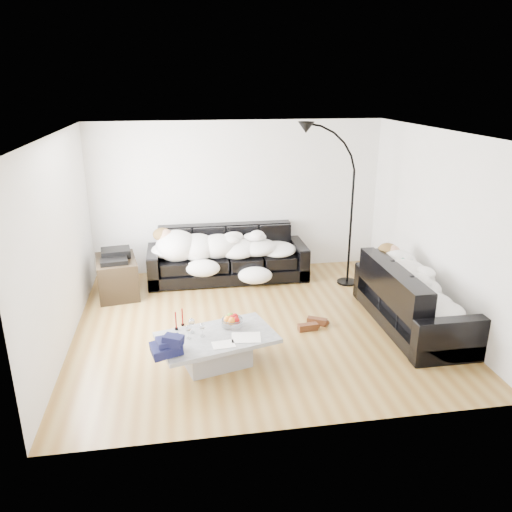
{
  "coord_description": "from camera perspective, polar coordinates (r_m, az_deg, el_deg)",
  "views": [
    {
      "loc": [
        -1.05,
        -6.17,
        3.2
      ],
      "look_at": [
        0.0,
        0.3,
        0.9
      ],
      "focal_mm": 35.0,
      "sensor_mm": 36.0,
      "label": 1
    }
  ],
  "objects": [
    {
      "name": "newspaper_b",
      "position": [
        5.72,
        -3.74,
        -10.03
      ],
      "size": [
        0.27,
        0.2,
        0.01
      ],
      "primitive_type": "cube",
      "rotation": [
        0.0,
        0.0,
        0.09
      ],
      "color": "silver",
      "rests_on": "coffee_table"
    },
    {
      "name": "ground",
      "position": [
        7.02,
        0.4,
        -7.75
      ],
      "size": [
        5.0,
        5.0,
        0.0
      ],
      "primitive_type": "plane",
      "color": "brown",
      "rests_on": "ground"
    },
    {
      "name": "ceiling",
      "position": [
        6.28,
        0.45,
        13.87
      ],
      "size": [
        5.0,
        5.0,
        0.0
      ],
      "primitive_type": "plane",
      "color": "white",
      "rests_on": "ground"
    },
    {
      "name": "wall_left",
      "position": [
        6.61,
        -21.47,
        1.28
      ],
      "size": [
        0.02,
        4.5,
        2.6
      ],
      "primitive_type": "cube",
      "color": "silver",
      "rests_on": "ground"
    },
    {
      "name": "newspaper_a",
      "position": [
        5.85,
        -1.13,
        -9.27
      ],
      "size": [
        0.36,
        0.29,
        0.01
      ],
      "primitive_type": "cube",
      "rotation": [
        0.0,
        0.0,
        -0.11
      ],
      "color": "silver",
      "rests_on": "coffee_table"
    },
    {
      "name": "fruit_bowl",
      "position": [
        6.08,
        -2.73,
        -7.36
      ],
      "size": [
        0.32,
        0.32,
        0.16
      ],
      "primitive_type": "cylinder",
      "rotation": [
        0.0,
        0.0,
        -0.3
      ],
      "color": "white",
      "rests_on": "coffee_table"
    },
    {
      "name": "stereo",
      "position": [
        8.02,
        -15.81,
        0.12
      ],
      "size": [
        0.48,
        0.4,
        0.13
      ],
      "primitive_type": "cube",
      "rotation": [
        0.0,
        0.0,
        0.14
      ],
      "color": "black",
      "rests_on": "av_cabinet"
    },
    {
      "name": "wall_right",
      "position": [
        7.36,
        20.02,
        3.21
      ],
      "size": [
        0.02,
        4.5,
        2.6
      ],
      "primitive_type": "cube",
      "color": "silver",
      "rests_on": "ground"
    },
    {
      "name": "wine_glass_a",
      "position": [
        5.97,
        -7.35,
        -7.92
      ],
      "size": [
        0.09,
        0.09,
        0.18
      ],
      "primitive_type": "cylinder",
      "rotation": [
        0.0,
        0.0,
        0.17
      ],
      "color": "white",
      "rests_on": "coffee_table"
    },
    {
      "name": "candle_right",
      "position": [
        6.14,
        -8.41,
        -6.95
      ],
      "size": [
        0.05,
        0.05,
        0.22
      ],
      "primitive_type": "cylinder",
      "rotation": [
        0.0,
        0.0,
        0.19
      ],
      "color": "maroon",
      "rests_on": "coffee_table"
    },
    {
      "name": "teal_cushion",
      "position": [
        7.56,
        15.21,
        -0.51
      ],
      "size": [
        0.42,
        0.38,
        0.2
      ],
      "primitive_type": "ellipsoid",
      "rotation": [
        0.0,
        0.0,
        0.24
      ],
      "color": "#0F6C4B",
      "rests_on": "sofa_right"
    },
    {
      "name": "navy_jacket",
      "position": [
        5.55,
        -9.88,
        -9.42
      ],
      "size": [
        0.37,
        0.32,
        0.17
      ],
      "primitive_type": null,
      "rotation": [
        0.0,
        0.0,
        -0.1
      ],
      "color": "black",
      "rests_on": "coffee_table"
    },
    {
      "name": "sofa_right",
      "position": [
        7.13,
        17.58,
        -4.43
      ],
      "size": [
        0.92,
        2.14,
        0.87
      ],
      "primitive_type": "cube",
      "rotation": [
        0.0,
        0.0,
        1.57
      ],
      "color": "black",
      "rests_on": "ground"
    },
    {
      "name": "shoes",
      "position": [
        6.95,
        6.44,
        -7.72
      ],
      "size": [
        0.49,
        0.38,
        0.1
      ],
      "primitive_type": null,
      "rotation": [
        0.0,
        0.0,
        -0.1
      ],
      "color": "#472311",
      "rests_on": "ground"
    },
    {
      "name": "floor_lamp",
      "position": [
        8.16,
        10.84,
        4.51
      ],
      "size": [
        0.86,
        0.39,
        2.32
      ],
      "primitive_type": null,
      "rotation": [
        0.0,
        0.0,
        0.07
      ],
      "color": "black",
      "rests_on": "ground"
    },
    {
      "name": "sofa_back",
      "position": [
        8.45,
        -3.27,
        0.21
      ],
      "size": [
        2.66,
        0.92,
        0.87
      ],
      "primitive_type": "cube",
      "color": "black",
      "rests_on": "ground"
    },
    {
      "name": "candle_left",
      "position": [
        6.05,
        -9.14,
        -7.35
      ],
      "size": [
        0.05,
        0.05,
        0.23
      ],
      "primitive_type": "cylinder",
      "rotation": [
        0.0,
        0.0,
        -0.09
      ],
      "color": "maroon",
      "rests_on": "coffee_table"
    },
    {
      "name": "coffee_table",
      "position": [
        6.01,
        -4.45,
        -10.71
      ],
      "size": [
        1.5,
        1.1,
        0.39
      ],
      "primitive_type": "cube",
      "rotation": [
        0.0,
        0.0,
        0.26
      ],
      "color": "#939699",
      "rests_on": "ground"
    },
    {
      "name": "av_cabinet",
      "position": [
        8.14,
        -15.58,
        -2.29
      ],
      "size": [
        0.72,
        0.95,
        0.59
      ],
      "primitive_type": "cube",
      "rotation": [
        0.0,
        0.0,
        0.16
      ],
      "color": "black",
      "rests_on": "ground"
    },
    {
      "name": "sleeper_right",
      "position": [
        7.05,
        17.75,
        -2.86
      ],
      "size": [
        0.77,
        1.83,
        0.45
      ],
      "primitive_type": null,
      "rotation": [
        0.0,
        0.0,
        1.57
      ],
      "color": "white",
      "rests_on": "sofa_right"
    },
    {
      "name": "wall_back",
      "position": [
        8.69,
        -2.07,
        6.7
      ],
      "size": [
        5.0,
        0.02,
        2.6
      ],
      "primitive_type": "cube",
      "color": "silver",
      "rests_on": "ground"
    },
    {
      "name": "wine_glass_c",
      "position": [
        5.88,
        -6.15,
        -8.4
      ],
      "size": [
        0.08,
        0.08,
        0.16
      ],
      "primitive_type": "cylinder",
      "rotation": [
        0.0,
        0.0,
        -0.1
      ],
      "color": "white",
      "rests_on": "coffee_table"
    },
    {
      "name": "sleeper_back",
      "position": [
        8.33,
        -3.26,
        1.46
      ],
      "size": [
        2.25,
        0.78,
        0.45
      ],
      "primitive_type": null,
      "color": "white",
      "rests_on": "sofa_back"
    },
    {
      "name": "wine_glass_b",
      "position": [
        5.86,
        -7.72,
        -8.58
      ],
      "size": [
        0.09,
        0.09,
        0.16
      ],
      "primitive_type": "cylinder",
      "rotation": [
        0.0,
        0.0,
        0.34
      ],
      "color": "white",
      "rests_on": "coffee_table"
    }
  ]
}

